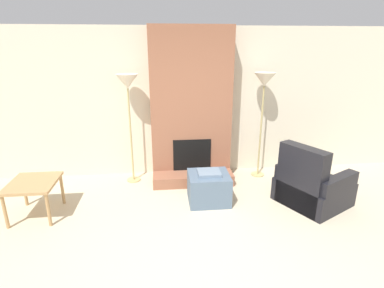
{
  "coord_description": "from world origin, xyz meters",
  "views": [
    {
      "loc": [
        -0.51,
        -2.53,
        2.31
      ],
      "look_at": [
        0.0,
        2.34,
        0.67
      ],
      "focal_mm": 28.0,
      "sensor_mm": 36.0,
      "label": 1
    }
  ],
  "objects_px": {
    "floor_lamp_right": "(264,85)",
    "ottoman": "(209,187)",
    "floor_lamp_left": "(128,87)",
    "armchair": "(310,187)",
    "side_table": "(33,186)"
  },
  "relations": [
    {
      "from": "floor_lamp_right",
      "to": "ottoman",
      "type": "bearing_deg",
      "value": -140.46
    },
    {
      "from": "floor_lamp_left",
      "to": "side_table",
      "type": "bearing_deg",
      "value": -141.3
    },
    {
      "from": "armchair",
      "to": "side_table",
      "type": "height_order",
      "value": "armchair"
    },
    {
      "from": "ottoman",
      "to": "side_table",
      "type": "xyz_separation_m",
      "value": [
        -2.47,
        -0.14,
        0.21
      ]
    },
    {
      "from": "floor_lamp_left",
      "to": "armchair",
      "type": "bearing_deg",
      "value": -22.25
    },
    {
      "from": "armchair",
      "to": "floor_lamp_right",
      "type": "bearing_deg",
      "value": -6.53
    },
    {
      "from": "ottoman",
      "to": "floor_lamp_left",
      "type": "xyz_separation_m",
      "value": [
        -1.21,
        0.87,
        1.41
      ]
    },
    {
      "from": "side_table",
      "to": "floor_lamp_left",
      "type": "distance_m",
      "value": 2.01
    },
    {
      "from": "floor_lamp_left",
      "to": "floor_lamp_right",
      "type": "distance_m",
      "value": 2.27
    },
    {
      "from": "ottoman",
      "to": "side_table",
      "type": "distance_m",
      "value": 2.48
    },
    {
      "from": "armchair",
      "to": "floor_lamp_left",
      "type": "distance_m",
      "value": 3.23
    },
    {
      "from": "armchair",
      "to": "ottoman",
      "type": "bearing_deg",
      "value": 52.97
    },
    {
      "from": "side_table",
      "to": "floor_lamp_left",
      "type": "bearing_deg",
      "value": 38.7
    },
    {
      "from": "armchair",
      "to": "floor_lamp_left",
      "type": "xyz_separation_m",
      "value": [
        -2.71,
        1.11,
        1.37
      ]
    },
    {
      "from": "side_table",
      "to": "floor_lamp_right",
      "type": "relative_size",
      "value": 0.36
    }
  ]
}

